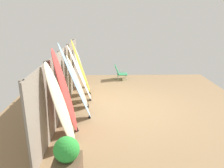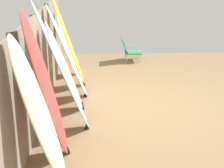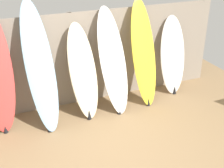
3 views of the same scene
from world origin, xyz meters
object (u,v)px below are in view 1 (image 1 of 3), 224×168
surfboard_cream_3 (78,82)px  surfboard_white_4 (80,74)px  surfboard_white_6 (80,68)px  planter_box (68,164)px  surfboard_yellow_5 (81,68)px  surfboard_skyblue_2 (75,83)px  surfboard_cream_0 (61,106)px  beach_chair (120,72)px  surfboard_red_1 (65,92)px

surfboard_cream_3 → surfboard_white_4: size_ratio=0.89×
surfboard_white_4 → surfboard_white_6: size_ratio=1.19×
surfboard_cream_3 → planter_box: (-3.28, -0.23, -0.38)m
surfboard_yellow_5 → surfboard_white_6: 0.78m
surfboard_skyblue_2 → surfboard_white_6: 2.75m
surfboard_cream_0 → surfboard_yellow_5: surfboard_yellow_5 is taller
surfboard_cream_3 → surfboard_yellow_5: 1.24m
surfboard_white_6 → planter_box: (-5.26, -0.39, -0.33)m
surfboard_cream_3 → surfboard_skyblue_2: bearing=-176.7°
surfboard_cream_0 → beach_chair: size_ratio=2.96×
surfboard_cream_0 → planter_box: surfboard_cream_0 is taller
surfboard_skyblue_2 → beach_chair: bearing=-20.0°
surfboard_cream_0 → surfboard_cream_3: bearing=-2.3°
planter_box → beach_chair: bearing=-10.8°
surfboard_cream_3 → surfboard_white_6: size_ratio=1.06×
surfboard_cream_0 → planter_box: 1.34m
surfboard_cream_3 → surfboard_yellow_5: bearing=1.3°
surfboard_white_6 → surfboard_cream_3: bearing=-175.4°
surfboard_skyblue_2 → beach_chair: (3.86, -1.40, -0.73)m
surfboard_white_6 → beach_chair: (1.13, -1.61, -0.46)m
surfboard_skyblue_2 → surfboard_white_4: (1.33, 0.05, -0.12)m
planter_box → surfboard_cream_3: bearing=4.1°
surfboard_yellow_5 → surfboard_white_6: size_ratio=1.25×
surfboard_red_1 → surfboard_skyblue_2: size_ratio=0.98×
surfboard_red_1 → surfboard_white_4: surfboard_red_1 is taller
surfboard_cream_0 → surfboard_white_6: bearing=1.1°
surfboard_red_1 → surfboard_white_6: size_ratio=1.32×
surfboard_cream_0 → surfboard_cream_3: surfboard_cream_0 is taller
surfboard_skyblue_2 → surfboard_cream_3: 0.79m
beach_chair → planter_box: bearing=154.6°
beach_chair → surfboard_white_6: bearing=110.5°
surfboard_skyblue_2 → planter_box: bearing=-175.7°
beach_chair → surfboard_cream_0: bearing=148.8°
surfboard_skyblue_2 → surfboard_white_4: surfboard_skyblue_2 is taller
surfboard_cream_0 → beach_chair: surfboard_cream_0 is taller
surfboard_cream_0 → surfboard_white_6: surfboard_cream_0 is taller
surfboard_yellow_5 → beach_chair: size_ratio=3.07×
surfboard_white_4 → surfboard_cream_3: bearing=-179.8°
surfboard_cream_0 → surfboard_skyblue_2: surfboard_skyblue_2 is taller
surfboard_red_1 → planter_box: bearing=-169.6°
surfboard_cream_0 → surfboard_white_6: size_ratio=1.20×
surfboard_skyblue_2 → surfboard_white_4: size_ratio=1.12×
surfboard_cream_3 → surfboard_yellow_5: surfboard_yellow_5 is taller
beach_chair → planter_box: planter_box is taller
surfboard_skyblue_2 → surfboard_white_6: bearing=4.3°
surfboard_red_1 → surfboard_cream_0: bearing=-178.4°
surfboard_cream_3 → planter_box: 3.31m
surfboard_red_1 → surfboard_white_4: (2.03, -0.10, -0.10)m
surfboard_red_1 → surfboard_white_6: surfboard_red_1 is taller
surfboard_skyblue_2 → surfboard_white_6: size_ratio=1.34×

